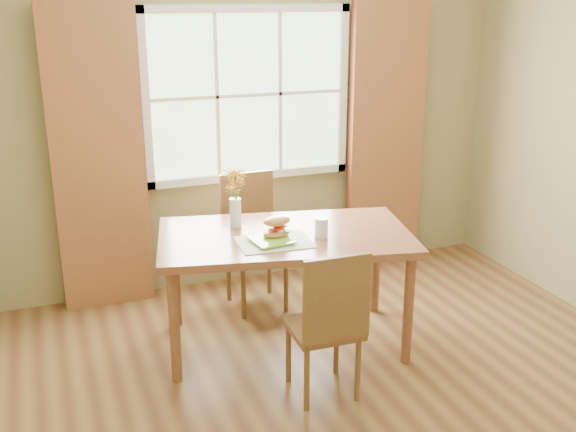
# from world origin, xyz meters

# --- Properties ---
(room) EXTENTS (4.24, 3.84, 2.74)m
(room) POSITION_xyz_m (0.00, 0.00, 1.35)
(room) COLOR brown
(room) RESTS_ON ground
(window) EXTENTS (1.62, 0.06, 1.32)m
(window) POSITION_xyz_m (0.00, 1.87, 1.50)
(window) COLOR #B3DFA9
(window) RESTS_ON room
(curtain_left) EXTENTS (0.65, 0.08, 2.20)m
(curtain_left) POSITION_xyz_m (-1.15, 1.78, 1.10)
(curtain_left) COLOR maroon
(curtain_left) RESTS_ON room
(curtain_right) EXTENTS (0.65, 0.08, 2.20)m
(curtain_right) POSITION_xyz_m (1.15, 1.78, 1.10)
(curtain_right) COLOR maroon
(curtain_right) RESTS_ON room
(dining_table) EXTENTS (1.75, 1.21, 0.78)m
(dining_table) POSITION_xyz_m (-0.12, 0.74, 0.70)
(dining_table) COLOR brown
(dining_table) RESTS_ON room
(chair_near) EXTENTS (0.39, 0.39, 0.92)m
(chair_near) POSITION_xyz_m (-0.12, 0.04, 0.51)
(chair_near) COLOR brown
(chair_near) RESTS_ON room
(chair_far) EXTENTS (0.43, 0.43, 0.99)m
(chair_far) POSITION_xyz_m (-0.13, 1.44, 0.54)
(chair_far) COLOR brown
(chair_far) RESTS_ON room
(placemat) EXTENTS (0.47, 0.36, 0.01)m
(placemat) POSITION_xyz_m (-0.24, 0.61, 0.78)
(placemat) COLOR silver
(placemat) RESTS_ON dining_table
(plate) EXTENTS (0.26, 0.26, 0.01)m
(plate) POSITION_xyz_m (-0.26, 0.61, 0.79)
(plate) COLOR #78B92E
(plate) RESTS_ON placemat
(croissant_sandwich) EXTENTS (0.20, 0.15, 0.14)m
(croissant_sandwich) POSITION_xyz_m (-0.21, 0.65, 0.86)
(croissant_sandwich) COLOR #D27F47
(croissant_sandwich) RESTS_ON plate
(water_glass) EXTENTS (0.09, 0.09, 0.13)m
(water_glass) POSITION_xyz_m (0.06, 0.59, 0.84)
(water_glass) COLOR silver
(water_glass) RESTS_ON dining_table
(flower_vase) EXTENTS (0.16, 0.16, 0.39)m
(flower_vase) POSITION_xyz_m (-0.38, 0.98, 1.03)
(flower_vase) COLOR silver
(flower_vase) RESTS_ON dining_table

